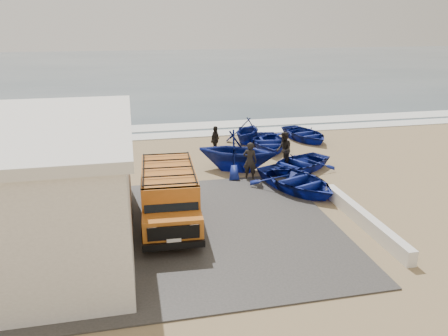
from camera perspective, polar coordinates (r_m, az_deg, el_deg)
ground at (r=18.30m, az=-0.83°, el=-4.96°), size 160.00×160.00×0.00m
slab at (r=16.24m, az=-6.42°, el=-8.24°), size 12.00×10.00×0.05m
ocean at (r=72.87m, az=-9.81°, el=12.74°), size 180.00×88.00×0.01m
surf_line at (r=29.54m, az=-5.46°, el=4.32°), size 180.00×1.60×0.06m
surf_wash at (r=31.95m, az=-6.01°, el=5.40°), size 180.00×2.20×0.04m
building at (r=15.90m, az=-26.83°, el=-2.44°), size 8.40×9.40×4.30m
parapet at (r=17.30m, az=17.81°, el=-6.40°), size 0.35×6.00×0.55m
van at (r=16.49m, az=-7.16°, el=-3.44°), size 2.26×5.19×2.19m
boat_near_left at (r=20.03m, az=9.43°, el=-1.67°), size 4.53×5.23×0.91m
boat_near_right at (r=22.64m, az=9.63°, el=0.60°), size 4.77×4.35×0.81m
boat_mid_left at (r=22.23m, az=1.69°, el=2.28°), size 5.10×4.85×2.10m
boat_mid_right at (r=26.31m, az=5.82°, el=3.39°), size 3.60×4.56×0.85m
boat_far_left at (r=27.42m, az=3.05°, el=4.91°), size 3.83×3.97×1.60m
boat_far_right at (r=28.61m, az=10.50°, el=4.41°), size 3.65×4.51×0.83m
fisherman_front at (r=21.00m, az=3.40°, el=0.91°), size 0.81×0.72×1.87m
fisherman_middle at (r=22.98m, az=7.83°, el=2.37°), size 0.83×1.00×1.88m
fisherman_back at (r=25.03m, az=-1.15°, el=3.64°), size 0.90×1.02×1.65m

